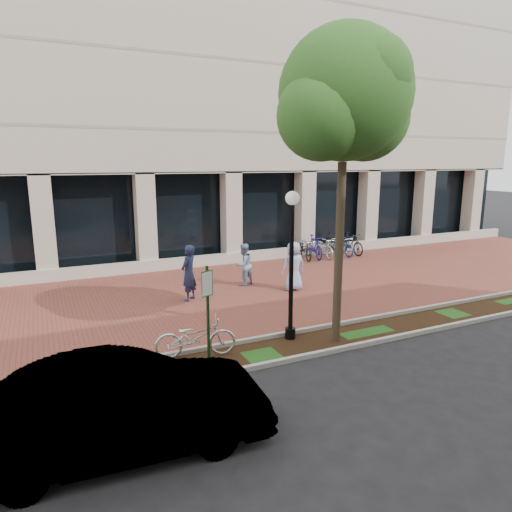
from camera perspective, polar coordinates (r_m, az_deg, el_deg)
name	(u,v)px	position (r m, az deg, el deg)	size (l,w,h in m)	color
ground	(232,293)	(16.68, -2.99, -4.59)	(120.00, 120.00, 0.00)	black
brick_plaza	(232,292)	(16.68, -2.99, -4.57)	(40.00, 9.00, 0.01)	brown
planting_strip	(309,344)	(12.26, 6.60, -10.82)	(40.00, 1.50, 0.01)	black
curb_plaza_side	(294,332)	(12.83, 4.81, -9.46)	(40.00, 0.12, 0.12)	#A1A198
curb_street_side	(325,352)	(11.66, 8.59, -11.81)	(40.00, 0.12, 0.12)	#A1A198
near_office_building	(154,56)	(26.54, -12.68, 23.18)	(40.00, 12.12, 16.00)	beige
parking_sign	(208,301)	(10.83, -6.04, -5.56)	(0.34, 0.07, 2.32)	black
lamppost	(291,257)	(11.89, 4.45, -0.17)	(0.36, 0.36, 3.96)	black
street_tree	(346,103)	(11.76, 11.14, 18.24)	(3.84, 3.20, 7.88)	#473B28
locked_bicycle	(195,337)	(11.33, -7.57, -10.00)	(0.69, 1.97, 1.03)	silver
pedestrian_left	(189,273)	(15.66, -8.41, -2.12)	(0.71, 0.46, 1.94)	#1C2548
pedestrian_mid	(244,265)	(17.42, -1.56, -1.10)	(0.79, 0.62, 1.63)	#7D9EBB
pedestrian_right	(294,266)	(16.82, 4.71, -1.26)	(0.89, 0.58, 1.82)	#9CB1E9
bollard	(336,251)	(22.11, 10.02, 0.57)	(0.12, 0.12, 0.90)	#AFAFB3
bike_rack_cluster	(328,246)	(22.99, 8.96, 1.23)	(3.60, 2.04, 1.13)	black
sedan_near_curb	(123,407)	(8.09, -16.25, -17.69)	(1.67, 4.78, 1.57)	silver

